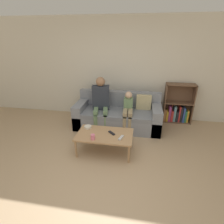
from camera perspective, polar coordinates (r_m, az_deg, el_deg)
The scene contains 11 objects.
ground_plane at distance 2.93m, azimuth -3.79°, elevation -22.77°, with size 22.00×22.00×0.00m, color tan.
wall_back at distance 4.74m, azimuth 3.35°, elevation 13.57°, with size 12.00×0.06×2.60m.
couch at distance 4.38m, azimuth 2.03°, elevation -1.16°, with size 2.07×0.86×0.83m.
bookshelf at distance 4.90m, azimuth 20.41°, elevation 1.24°, with size 0.72×0.28×1.03m.
coffee_table at distance 3.40m, azimuth -2.39°, elevation -7.69°, with size 1.07×0.63×0.39m.
person_adult at distance 4.23m, azimuth -3.69°, elevation 4.23°, with size 0.46×0.66×1.24m.
person_child at distance 4.13m, azimuth 5.23°, elevation 0.83°, with size 0.24×0.61×0.92m.
cup_near at distance 3.21m, azimuth -6.28°, elevation -8.10°, with size 0.08×0.08×0.10m.
tv_remote_0 at distance 3.39m, azimuth -0.12°, elevation -6.86°, with size 0.15×0.15×0.02m.
tv_remote_1 at distance 3.25m, azimuth 2.96°, elevation -8.37°, with size 0.10×0.18×0.02m.
snack_bowl at distance 3.61m, azimuth -7.87°, elevation -4.87°, with size 0.15×0.15×0.05m.
Camera 1 is at (0.51, -1.96, 2.11)m, focal length 28.00 mm.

